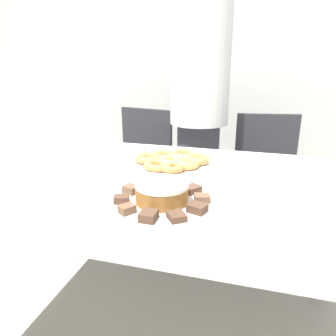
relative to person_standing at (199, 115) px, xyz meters
name	(u,v)px	position (x,y,z in m)	size (l,w,h in m)	color
ground_plane	(166,334)	(0.02, -0.80, -0.91)	(12.00, 12.00, 0.00)	gray
wall_back	(222,50)	(0.02, 0.82, 0.39)	(8.00, 0.05, 2.60)	silver
table	(166,200)	(0.02, -0.80, -0.22)	(1.56, 1.05, 0.78)	silver
person_standing	(199,115)	(0.00, 0.00, 0.00)	(0.35, 0.35, 1.72)	#383842
office_chair_left	(137,178)	(-0.44, 0.05, -0.48)	(0.52, 0.52, 0.90)	black
office_chair_right	(266,191)	(0.44, 0.05, -0.48)	(0.51, 0.51, 0.90)	black
plate_cake	(162,203)	(0.07, -1.02, -0.13)	(0.36, 0.36, 0.01)	white
plate_donuts	(173,165)	(0.00, -0.62, -0.13)	(0.39, 0.39, 0.01)	white
frosted_cake	(162,192)	(0.07, -1.02, -0.09)	(0.18, 0.18, 0.07)	#9E662D
lamington_0	(150,185)	(-0.01, -0.91, -0.11)	(0.06, 0.06, 0.02)	brown
lamington_1	(131,189)	(-0.05, -0.98, -0.11)	(0.06, 0.05, 0.03)	brown
lamington_2	(121,199)	(-0.06, -1.06, -0.11)	(0.06, 0.05, 0.02)	#513828
lamington_3	(127,209)	(-0.01, -1.13, -0.11)	(0.06, 0.06, 0.03)	brown
lamington_4	(148,216)	(0.07, -1.16, -0.11)	(0.05, 0.06, 0.03)	#513828
lamington_5	(177,216)	(0.15, -1.13, -0.11)	(0.07, 0.07, 0.02)	#513828
lamington_6	(197,208)	(0.20, -1.07, -0.11)	(0.07, 0.06, 0.03)	#513828
lamington_7	(202,198)	(0.20, -0.98, -0.11)	(0.06, 0.06, 0.02)	brown
lamington_8	(192,189)	(0.15, -0.92, -0.11)	(0.07, 0.07, 0.02)	brown
lamington_9	(173,185)	(0.07, -0.89, -0.11)	(0.05, 0.05, 0.02)	brown
donut_0	(173,161)	(0.00, -0.62, -0.10)	(0.13, 0.13, 0.03)	#E5AD66
donut_1	(158,165)	(-0.04, -0.70, -0.10)	(0.12, 0.12, 0.03)	#D18E4C
donut_2	(172,167)	(0.02, -0.71, -0.11)	(0.11, 0.11, 0.03)	#C68447
donut_3	(185,163)	(0.07, -0.65, -0.10)	(0.12, 0.12, 0.04)	tan
donut_4	(196,159)	(0.10, -0.58, -0.10)	(0.12, 0.12, 0.04)	#D18E4C
donut_5	(182,154)	(0.02, -0.51, -0.10)	(0.11, 0.11, 0.03)	#C68447
donut_6	(164,155)	(-0.06, -0.55, -0.10)	(0.12, 0.12, 0.03)	#D18E4C
donut_7	(148,158)	(-0.12, -0.62, -0.10)	(0.12, 0.12, 0.04)	#D18E4C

